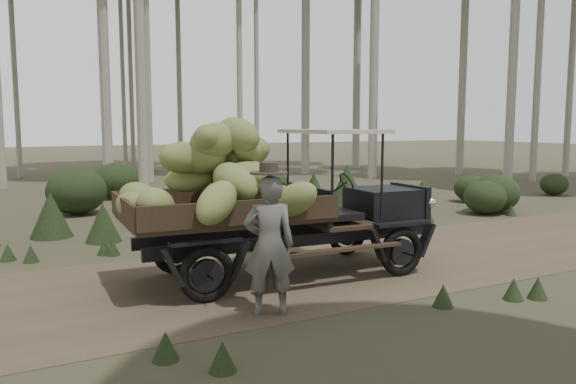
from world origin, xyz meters
TOP-DOWN VIEW (x-y plane):
  - ground at (0.00, 0.00)m, footprint 120.00×120.00m
  - dirt_track at (0.00, 0.00)m, footprint 70.00×4.00m
  - banana_truck at (-2.59, -0.07)m, footprint 5.12×2.54m
  - farmer at (-3.03, -1.59)m, footprint 0.73×0.60m
  - undergrowth at (-0.06, 1.08)m, footprint 22.59×21.39m

SIDE VIEW (x-z plane):
  - ground at x=0.00m, z-range 0.00..0.00m
  - dirt_track at x=0.00m, z-range 0.00..0.01m
  - undergrowth at x=-0.06m, z-range -0.15..1.24m
  - farmer at x=-3.03m, z-range -0.05..1.82m
  - banana_truck at x=-2.59m, z-range 0.16..2.67m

